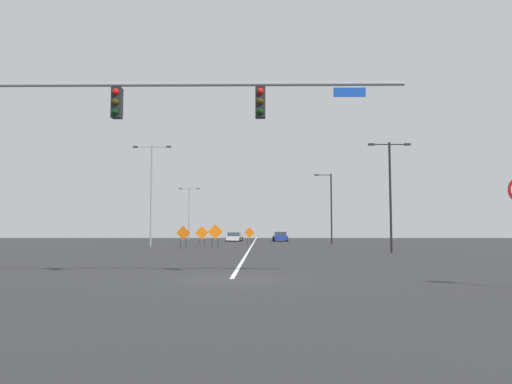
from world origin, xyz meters
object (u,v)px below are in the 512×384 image
object	(u,v)px
street_lamp_far_right	(330,205)
construction_sign_median_near	(215,233)
car_blue_near	(280,237)
car_white_approaching	(234,237)
street_lamp_near_left	(151,187)
construction_sign_median_far	(183,234)
street_lamp_far_left	(390,187)
construction_sign_left_shoulder	(249,234)
traffic_signal_assembly	(120,119)
construction_sign_left_lane	(202,233)
street_lamp_mid_left	(189,209)

from	to	relation	value
street_lamp_far_right	construction_sign_median_near	world-z (taller)	street_lamp_far_right
car_blue_near	car_white_approaching	bearing A→B (deg)	-178.84
street_lamp_near_left	construction_sign_median_far	xyz separation A→B (m)	(3.76, -4.05, -4.41)
street_lamp_far_left	construction_sign_left_shoulder	xyz separation A→B (m)	(-10.59, 20.42, -3.48)
traffic_signal_assembly	street_lamp_far_right	distance (m)	39.15
construction_sign_median_near	street_lamp_far_left	bearing A→B (deg)	-30.03
construction_sign_median_near	construction_sign_left_lane	distance (m)	9.52
street_lamp_far_right	construction_sign_median_far	bearing A→B (deg)	-142.36
street_lamp_mid_left	construction_sign_left_shoulder	xyz separation A→B (m)	(10.01, -21.41, -3.65)
traffic_signal_assembly	construction_sign_left_shoulder	xyz separation A→B (m)	(3.47, 39.02, -4.22)
traffic_signal_assembly	car_white_approaching	size ratio (longest dim) A/B	3.22
traffic_signal_assembly	construction_sign_median_far	distance (m)	26.53
street_lamp_far_right	car_white_approaching	distance (m)	18.95
construction_sign_left_shoulder	car_white_approaching	distance (m)	13.13
street_lamp_far_left	construction_sign_median_near	xyz separation A→B (m)	(-13.24, 7.65, -3.32)
traffic_signal_assembly	car_blue_near	xyz separation A→B (m)	(7.42, 52.04, -4.78)
street_lamp_mid_left	street_lamp_far_left	bearing A→B (deg)	-63.79
street_lamp_far_right	construction_sign_left_lane	xyz separation A→B (m)	(-13.81, -1.64, -3.08)
street_lamp_mid_left	street_lamp_near_left	bearing A→B (deg)	-88.42
car_white_approaching	street_lamp_mid_left	bearing A→B (deg)	131.71
street_lamp_mid_left	car_white_approaching	xyz separation A→B (m)	(7.59, -8.52, -4.23)
traffic_signal_assembly	construction_sign_left_lane	world-z (taller)	traffic_signal_assembly
street_lamp_mid_left	construction_sign_left_lane	size ratio (longest dim) A/B	4.13
street_lamp_far_right	street_lamp_mid_left	size ratio (longest dim) A/B	0.95
construction_sign_left_lane	car_white_approaching	bearing A→B (deg)	81.22
car_blue_near	car_white_approaching	world-z (taller)	car_blue_near
street_lamp_mid_left	street_lamp_far_right	bearing A→B (deg)	-50.99
street_lamp_near_left	construction_sign_median_far	distance (m)	7.07
construction_sign_left_lane	car_blue_near	bearing A→B (deg)	61.71
traffic_signal_assembly	street_lamp_mid_left	world-z (taller)	street_lamp_mid_left
traffic_signal_assembly	street_lamp_far_right	xyz separation A→B (m)	(12.33, 37.14, -1.11)
street_lamp_near_left	construction_sign_median_near	distance (m)	8.75
construction_sign_median_near	car_white_approaching	size ratio (longest dim) A/B	0.46
car_blue_near	construction_sign_left_shoulder	bearing A→B (deg)	-106.89
car_white_approaching	construction_sign_left_lane	bearing A→B (deg)	-98.78
street_lamp_far_right	construction_sign_median_near	size ratio (longest dim) A/B	3.68
traffic_signal_assembly	construction_sign_left_shoulder	distance (m)	39.40
street_lamp_far_left	construction_sign_left_lane	world-z (taller)	street_lamp_far_left
construction_sign_left_lane	construction_sign_left_shoulder	world-z (taller)	construction_sign_left_lane
street_lamp_mid_left	car_white_approaching	bearing A→B (deg)	-48.29
street_lamp_mid_left	car_blue_near	xyz separation A→B (m)	(13.96, -8.39, -4.21)
construction_sign_left_shoulder	car_blue_near	size ratio (longest dim) A/B	0.44
street_lamp_far_right	construction_sign_left_lane	world-z (taller)	street_lamp_far_right
street_lamp_far_left	car_blue_near	size ratio (longest dim) A/B	1.84
street_lamp_near_left	construction_sign_left_lane	distance (m)	8.11
street_lamp_far_right	car_white_approaching	bearing A→B (deg)	127.35
street_lamp_mid_left	construction_sign_median_near	bearing A→B (deg)	-77.86
street_lamp_near_left	construction_sign_left_shoulder	size ratio (longest dim) A/B	5.20
traffic_signal_assembly	street_lamp_far_left	xyz separation A→B (m)	(14.05, 18.60, -0.74)
street_lamp_mid_left	car_white_approaching	world-z (taller)	street_lamp_mid_left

